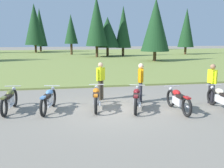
{
  "coord_description": "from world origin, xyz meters",
  "views": [
    {
      "loc": [
        -1.94,
        -9.52,
        2.75
      ],
      "look_at": [
        0.0,
        0.6,
        0.9
      ],
      "focal_mm": 41.82,
      "sensor_mm": 36.0,
      "label": 1
    }
  ],
  "objects_px": {
    "rider_checking_bike": "(141,80)",
    "rider_in_hivis_vest": "(212,81)",
    "motorcycle_maroon": "(137,99)",
    "rider_near_row_end": "(101,79)",
    "motorcycle_cream": "(222,98)",
    "motorcycle_orange": "(96,98)",
    "motorcycle_red": "(178,100)",
    "motorcycle_olive": "(10,100)",
    "motorcycle_sky_blue": "(49,100)"
  },
  "relations": [
    {
      "from": "rider_checking_bike",
      "to": "rider_in_hivis_vest",
      "type": "bearing_deg",
      "value": -16.27
    },
    {
      "from": "motorcycle_maroon",
      "to": "rider_near_row_end",
      "type": "distance_m",
      "value": 2.26
    },
    {
      "from": "motorcycle_maroon",
      "to": "motorcycle_cream",
      "type": "height_order",
      "value": "same"
    },
    {
      "from": "motorcycle_orange",
      "to": "motorcycle_red",
      "type": "bearing_deg",
      "value": -16.82
    },
    {
      "from": "rider_checking_bike",
      "to": "rider_near_row_end",
      "type": "xyz_separation_m",
      "value": [
        -1.61,
        0.75,
        0.0
      ]
    },
    {
      "from": "motorcycle_maroon",
      "to": "rider_near_row_end",
      "type": "xyz_separation_m",
      "value": [
        -1.1,
        1.91,
        0.51
      ]
    },
    {
      "from": "rider_checking_bike",
      "to": "motorcycle_olive",
      "type": "bearing_deg",
      "value": -174.93
    },
    {
      "from": "rider_checking_bike",
      "to": "rider_near_row_end",
      "type": "height_order",
      "value": "same"
    },
    {
      "from": "rider_checking_bike",
      "to": "motorcycle_cream",
      "type": "bearing_deg",
      "value": -32.23
    },
    {
      "from": "motorcycle_red",
      "to": "rider_checking_bike",
      "type": "bearing_deg",
      "value": 120.61
    },
    {
      "from": "motorcycle_olive",
      "to": "motorcycle_sky_blue",
      "type": "bearing_deg",
      "value": -8.81
    },
    {
      "from": "motorcycle_sky_blue",
      "to": "motorcycle_cream",
      "type": "bearing_deg",
      "value": -8.96
    },
    {
      "from": "motorcycle_olive",
      "to": "motorcycle_red",
      "type": "relative_size",
      "value": 1.0
    },
    {
      "from": "motorcycle_maroon",
      "to": "motorcycle_cream",
      "type": "xyz_separation_m",
      "value": [
        3.24,
        -0.56,
        0.0
      ]
    },
    {
      "from": "motorcycle_cream",
      "to": "motorcycle_sky_blue",
      "type": "bearing_deg",
      "value": 171.04
    },
    {
      "from": "motorcycle_olive",
      "to": "motorcycle_cream",
      "type": "relative_size",
      "value": 1.0
    },
    {
      "from": "motorcycle_maroon",
      "to": "motorcycle_olive",
      "type": "bearing_deg",
      "value": 171.72
    },
    {
      "from": "motorcycle_maroon",
      "to": "rider_checking_bike",
      "type": "xyz_separation_m",
      "value": [
        0.51,
        1.15,
        0.51
      ]
    },
    {
      "from": "motorcycle_cream",
      "to": "rider_checking_bike",
      "type": "relative_size",
      "value": 1.26
    },
    {
      "from": "rider_near_row_end",
      "to": "motorcycle_maroon",
      "type": "bearing_deg",
      "value": -60.05
    },
    {
      "from": "motorcycle_sky_blue",
      "to": "motorcycle_olive",
      "type": "bearing_deg",
      "value": 171.19
    },
    {
      "from": "motorcycle_olive",
      "to": "motorcycle_sky_blue",
      "type": "xyz_separation_m",
      "value": [
        1.43,
        -0.22,
        0.0
      ]
    },
    {
      "from": "motorcycle_cream",
      "to": "rider_checking_bike",
      "type": "bearing_deg",
      "value": 147.77
    },
    {
      "from": "motorcycle_sky_blue",
      "to": "motorcycle_maroon",
      "type": "xyz_separation_m",
      "value": [
        3.29,
        -0.47,
        0.0
      ]
    },
    {
      "from": "motorcycle_olive",
      "to": "motorcycle_sky_blue",
      "type": "relative_size",
      "value": 1.01
    },
    {
      "from": "motorcycle_sky_blue",
      "to": "motorcycle_orange",
      "type": "relative_size",
      "value": 0.99
    },
    {
      "from": "motorcycle_sky_blue",
      "to": "motorcycle_cream",
      "type": "relative_size",
      "value": 0.99
    },
    {
      "from": "motorcycle_olive",
      "to": "motorcycle_orange",
      "type": "distance_m",
      "value": 3.25
    },
    {
      "from": "motorcycle_sky_blue",
      "to": "motorcycle_cream",
      "type": "xyz_separation_m",
      "value": [
        6.53,
        -1.03,
        0.0
      ]
    },
    {
      "from": "motorcycle_orange",
      "to": "rider_near_row_end",
      "type": "distance_m",
      "value": 1.63
    },
    {
      "from": "rider_in_hivis_vest",
      "to": "rider_near_row_end",
      "type": "bearing_deg",
      "value": 160.41
    },
    {
      "from": "motorcycle_maroon",
      "to": "motorcycle_cream",
      "type": "bearing_deg",
      "value": -9.88
    },
    {
      "from": "motorcycle_orange",
      "to": "motorcycle_cream",
      "type": "distance_m",
      "value": 4.83
    },
    {
      "from": "rider_near_row_end",
      "to": "motorcycle_olive",
      "type": "bearing_deg",
      "value": -161.44
    },
    {
      "from": "motorcycle_orange",
      "to": "motorcycle_maroon",
      "type": "xyz_separation_m",
      "value": [
        1.5,
        -0.42,
        0.0
      ]
    },
    {
      "from": "motorcycle_red",
      "to": "rider_checking_bike",
      "type": "height_order",
      "value": "rider_checking_bike"
    },
    {
      "from": "motorcycle_olive",
      "to": "motorcycle_cream",
      "type": "distance_m",
      "value": 8.06
    },
    {
      "from": "motorcycle_olive",
      "to": "rider_in_hivis_vest",
      "type": "relative_size",
      "value": 1.26
    },
    {
      "from": "motorcycle_orange",
      "to": "rider_checking_bike",
      "type": "height_order",
      "value": "rider_checking_bike"
    },
    {
      "from": "motorcycle_olive",
      "to": "motorcycle_orange",
      "type": "relative_size",
      "value": 1.0
    },
    {
      "from": "motorcycle_orange",
      "to": "rider_in_hivis_vest",
      "type": "bearing_deg",
      "value": -1.02
    },
    {
      "from": "rider_checking_bike",
      "to": "motorcycle_maroon",
      "type": "bearing_deg",
      "value": -113.93
    },
    {
      "from": "rider_checking_bike",
      "to": "motorcycle_orange",
      "type": "bearing_deg",
      "value": -159.82
    },
    {
      "from": "motorcycle_orange",
      "to": "rider_near_row_end",
      "type": "height_order",
      "value": "rider_near_row_end"
    },
    {
      "from": "motorcycle_sky_blue",
      "to": "motorcycle_maroon",
      "type": "height_order",
      "value": "same"
    },
    {
      "from": "motorcycle_orange",
      "to": "rider_near_row_end",
      "type": "bearing_deg",
      "value": 75.1
    },
    {
      "from": "motorcycle_maroon",
      "to": "rider_in_hivis_vest",
      "type": "relative_size",
      "value": 1.21
    },
    {
      "from": "motorcycle_olive",
      "to": "motorcycle_sky_blue",
      "type": "height_order",
      "value": "same"
    },
    {
      "from": "rider_in_hivis_vest",
      "to": "motorcycle_cream",
      "type": "bearing_deg",
      "value": -96.27
    },
    {
      "from": "motorcycle_red",
      "to": "rider_in_hivis_vest",
      "type": "distance_m",
      "value": 2.09
    }
  ]
}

